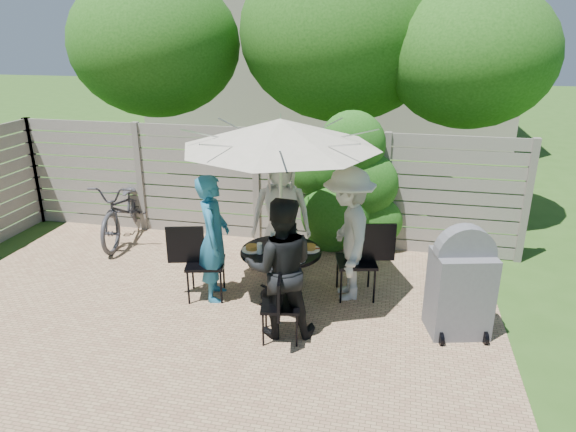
% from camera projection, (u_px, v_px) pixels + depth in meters
% --- Properties ---
extents(backyard_envelope, '(60.00, 60.00, 5.00)m').
position_uv_depth(backyard_envelope, '(329.00, 53.00, 14.21)').
color(backyard_envelope, '#2C5019').
rests_on(backyard_envelope, ground).
extents(patio_table, '(1.19, 1.19, 0.65)m').
position_uv_depth(patio_table, '(281.00, 264.00, 6.47)').
color(patio_table, black).
rests_on(patio_table, ground).
extents(umbrella, '(2.83, 2.83, 2.29)m').
position_uv_depth(umbrella, '(280.00, 133.00, 5.89)').
color(umbrella, silver).
rests_on(umbrella, ground).
extents(chair_back, '(0.52, 0.71, 0.94)m').
position_uv_depth(chair_back, '(281.00, 246.00, 7.43)').
color(chair_back, black).
rests_on(chair_back, ground).
extents(person_back, '(0.92, 0.71, 1.68)m').
position_uv_depth(person_back, '(281.00, 213.00, 7.11)').
color(person_back, silver).
rests_on(person_back, ground).
extents(chair_left, '(0.74, 0.57, 0.97)m').
position_uv_depth(chair_left, '(205.00, 276.00, 6.51)').
color(chair_left, black).
rests_on(chair_left, ground).
extents(person_left, '(0.51, 0.67, 1.63)m').
position_uv_depth(person_left, '(214.00, 238.00, 6.34)').
color(person_left, '#216990').
rests_on(person_left, ground).
extents(chair_front, '(0.48, 0.65, 0.87)m').
position_uv_depth(chair_front, '(281.00, 318.00, 5.63)').
color(chair_front, black).
rests_on(chair_front, ground).
extents(person_front, '(0.90, 0.77, 1.61)m').
position_uv_depth(person_front, '(281.00, 268.00, 5.57)').
color(person_front, black).
rests_on(person_front, ground).
extents(chair_right, '(0.76, 0.58, 1.00)m').
position_uv_depth(chair_right, '(357.00, 275.00, 6.53)').
color(chair_right, black).
rests_on(chair_right, ground).
extents(person_right, '(0.87, 1.22, 1.72)m').
position_uv_depth(person_right, '(348.00, 235.00, 6.34)').
color(person_right, silver).
rests_on(person_right, ground).
extents(plate_back, '(0.26, 0.26, 0.06)m').
position_uv_depth(plate_back, '(281.00, 237.00, 6.73)').
color(plate_back, white).
rests_on(plate_back, patio_table).
extents(plate_left, '(0.26, 0.26, 0.06)m').
position_uv_depth(plate_left, '(252.00, 248.00, 6.39)').
color(plate_left, white).
rests_on(plate_left, patio_table).
extents(plate_front, '(0.26, 0.26, 0.06)m').
position_uv_depth(plate_front, '(281.00, 260.00, 6.05)').
color(plate_front, white).
rests_on(plate_front, patio_table).
extents(plate_right, '(0.26, 0.26, 0.06)m').
position_uv_depth(plate_right, '(310.00, 248.00, 6.39)').
color(plate_right, white).
rests_on(plate_right, patio_table).
extents(plate_extra, '(0.24, 0.24, 0.06)m').
position_uv_depth(plate_extra, '(296.00, 258.00, 6.11)').
color(plate_extra, white).
rests_on(plate_extra, patio_table).
extents(glass_back, '(0.07, 0.07, 0.14)m').
position_uv_depth(glass_back, '(273.00, 237.00, 6.62)').
color(glass_back, silver).
rests_on(glass_back, patio_table).
extents(glass_left, '(0.07, 0.07, 0.14)m').
position_uv_depth(glass_left, '(260.00, 248.00, 6.27)').
color(glass_left, silver).
rests_on(glass_left, patio_table).
extents(glass_front, '(0.07, 0.07, 0.14)m').
position_uv_depth(glass_front, '(290.00, 253.00, 6.13)').
color(glass_front, silver).
rests_on(glass_front, patio_table).
extents(glass_right, '(0.07, 0.07, 0.14)m').
position_uv_depth(glass_right, '(301.00, 241.00, 6.48)').
color(glass_right, silver).
rests_on(glass_right, patio_table).
extents(syrup_jug, '(0.09, 0.09, 0.16)m').
position_uv_depth(syrup_jug, '(276.00, 243.00, 6.42)').
color(syrup_jug, '#59280C').
rests_on(syrup_jug, patio_table).
extents(coffee_cup, '(0.08, 0.08, 0.12)m').
position_uv_depth(coffee_cup, '(289.00, 239.00, 6.59)').
color(coffee_cup, '#C6B293').
rests_on(coffee_cup, patio_table).
extents(bicycle, '(0.98, 2.03, 1.02)m').
position_uv_depth(bicycle, '(126.00, 209.00, 8.31)').
color(bicycle, '#333338').
rests_on(bicycle, ground).
extents(bbq_grill, '(0.73, 0.63, 1.30)m').
position_uv_depth(bbq_grill, '(460.00, 286.00, 5.64)').
color(bbq_grill, slate).
rests_on(bbq_grill, ground).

